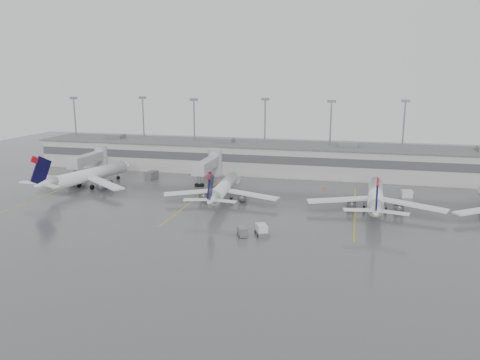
% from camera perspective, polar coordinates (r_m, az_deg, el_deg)
% --- Properties ---
extents(ground, '(260.00, 260.00, 0.00)m').
position_cam_1_polar(ground, '(78.94, 0.81, -7.55)').
color(ground, '#545356').
rests_on(ground, ground).
extents(terminal, '(152.00, 17.00, 9.45)m').
position_cam_1_polar(terminal, '(133.23, 6.47, 2.61)').
color(terminal, '#A5A5A0').
rests_on(terminal, ground).
extents(light_masts, '(142.40, 8.00, 20.60)m').
position_cam_1_polar(light_masts, '(137.78, 6.87, 6.23)').
color(light_masts, gray).
rests_on(light_masts, ground).
extents(jet_bridge_left, '(4.00, 17.20, 7.00)m').
position_cam_1_polar(jet_bridge_left, '(140.19, -17.37, 2.49)').
color(jet_bridge_left, '#ADB0B3').
rests_on(jet_bridge_left, ground).
extents(jet_bridge_right, '(4.00, 17.20, 7.00)m').
position_cam_1_polar(jet_bridge_right, '(125.81, -3.58, 1.93)').
color(jet_bridge_right, '#ADB0B3').
rests_on(jet_bridge_right, ground).
extents(stand_markings, '(105.25, 40.00, 0.01)m').
position_cam_1_polar(stand_markings, '(101.34, 3.89, -2.97)').
color(stand_markings, gold).
rests_on(stand_markings, ground).
extents(jet_far_left, '(27.55, 31.27, 10.31)m').
position_cam_1_polar(jet_far_left, '(120.84, -18.21, 0.54)').
color(jet_far_left, white).
rests_on(jet_far_left, ground).
extents(jet_mid_left, '(25.61, 28.78, 9.31)m').
position_cam_1_polar(jet_mid_left, '(103.05, -2.13, -1.02)').
color(jet_mid_left, white).
rests_on(jet_mid_left, ground).
extents(jet_mid_right, '(27.63, 30.99, 10.02)m').
position_cam_1_polar(jet_mid_right, '(99.30, 16.20, -1.92)').
color(jet_mid_right, white).
rests_on(jet_mid_right, ground).
extents(baggage_tug, '(2.98, 3.55, 1.96)m').
position_cam_1_polar(baggage_tug, '(81.88, 2.66, -6.24)').
color(baggage_tug, silver).
rests_on(baggage_tug, ground).
extents(baggage_cart, '(2.36, 2.88, 1.62)m').
position_cam_1_polar(baggage_cart, '(81.39, 0.28, -6.28)').
color(baggage_cart, slate).
rests_on(baggage_cart, ground).
extents(gse_uld_a, '(2.70, 1.87, 1.86)m').
position_cam_1_polar(gse_uld_a, '(131.07, -17.48, 0.49)').
color(gse_uld_a, silver).
rests_on(gse_uld_a, ground).
extents(gse_uld_b, '(2.76, 1.89, 1.92)m').
position_cam_1_polar(gse_uld_b, '(121.27, -0.70, 0.14)').
color(gse_uld_b, silver).
rests_on(gse_uld_b, ground).
extents(gse_uld_c, '(2.67, 2.04, 1.70)m').
position_cam_1_polar(gse_uld_c, '(113.13, 19.66, -1.59)').
color(gse_uld_c, silver).
rests_on(gse_uld_c, ground).
extents(gse_loader, '(2.90, 3.88, 2.17)m').
position_cam_1_polar(gse_loader, '(127.30, -10.72, 0.58)').
color(gse_loader, slate).
rests_on(gse_loader, ground).
extents(cone_a, '(0.44, 0.44, 0.70)m').
position_cam_1_polar(cone_a, '(128.57, -16.04, 0.09)').
color(cone_a, '#FF4205').
rests_on(cone_a, ground).
extents(cone_b, '(0.40, 0.40, 0.64)m').
position_cam_1_polar(cone_b, '(119.48, -0.91, -0.36)').
color(cone_b, '#FF4205').
rests_on(cone_b, ground).
extents(cone_c, '(0.47, 0.47, 0.75)m').
position_cam_1_polar(cone_c, '(116.37, 10.29, -0.90)').
color(cone_c, '#FF4205').
rests_on(cone_c, ground).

